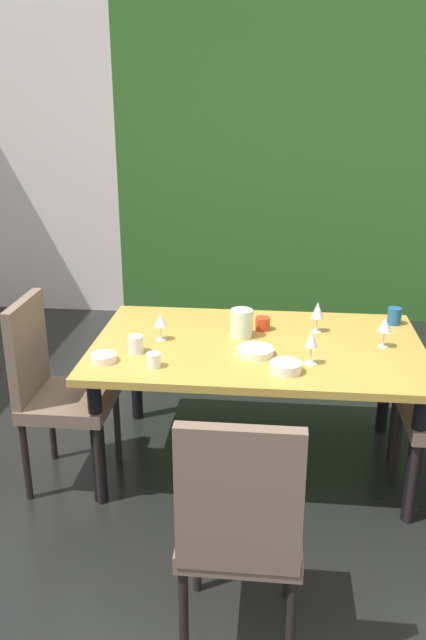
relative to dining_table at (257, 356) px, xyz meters
name	(u,v)px	position (x,y,z in m)	size (l,w,h in m)	color
ground_plane	(172,511)	(-0.40, -0.49, -0.66)	(5.47, 6.14, 0.02)	black
back_panel_interior	(22,161)	(-2.25, 2.53, 0.75)	(1.78, 0.10, 2.80)	silver
garden_window_panel	(326,164)	(0.49, 2.53, 0.75)	(3.69, 0.10, 2.80)	#326324
dining_table	(257,356)	(0.00, 0.00, 0.00)	(1.75, 1.08, 0.73)	gold
chair_head_near	(240,523)	(-0.01, -1.28, -0.09)	(0.44, 0.44, 1.02)	brown
chair_left_near	(53,384)	(-1.04, -0.28, -0.08)	(0.44, 0.44, 1.02)	brown
wine_glass_near_shelf	(318,311)	(0.32, 0.21, 0.20)	(0.07, 0.07, 0.17)	silver
wine_glass_north	(161,321)	(-0.52, 0.00, 0.18)	(0.07, 0.07, 0.15)	silver
wine_glass_east	(385,325)	(0.66, 0.02, 0.20)	(0.07, 0.07, 0.16)	silver
wine_glass_near_window	(312,340)	(0.27, -0.24, 0.20)	(0.06, 0.06, 0.17)	silver
serving_bowl_south	(256,351)	(0.00, -0.15, 0.09)	(0.19, 0.19, 0.04)	#EAEDCE
serving_bowl_right	(286,367)	(0.15, -0.35, 0.10)	(0.15, 0.15, 0.05)	silver
serving_bowl_left	(103,358)	(-0.75, -0.32, 0.10)	(0.13, 0.13, 0.04)	white
cup_front	(154,360)	(-0.49, -0.35, 0.11)	(0.07, 0.07, 0.07)	white
cup_corner	(394,316)	(0.77, 0.38, 0.12)	(0.08, 0.08, 0.10)	#1F598D
cup_center	(136,344)	(-0.62, -0.19, 0.12)	(0.08, 0.08, 0.09)	white
cup_west	(263,324)	(0.02, 0.21, 0.11)	(0.08, 0.08, 0.07)	red
pitcher_rear	(242,323)	(-0.09, 0.09, 0.15)	(0.14, 0.12, 0.16)	silver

